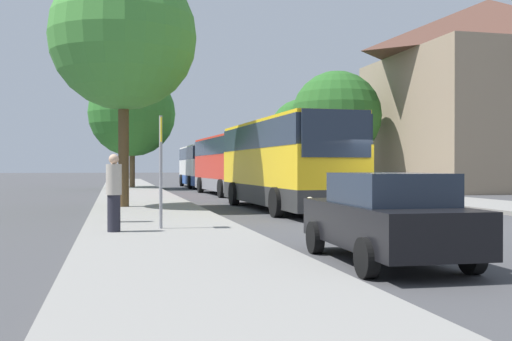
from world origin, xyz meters
TOP-DOWN VIEW (x-y plane):
  - ground_plane at (0.00, 0.00)m, footprint 300.00×300.00m
  - sidewalk_left at (-7.00, 0.00)m, footprint 4.00×120.00m
  - building_right_background at (18.05, 22.05)m, footprint 14.01×13.85m
  - bus_front at (-1.84, 6.22)m, footprint 2.98×10.77m
  - bus_middle at (-1.48, 18.93)m, footprint 3.02×10.84m
  - bus_rear at (-1.38, 31.90)m, footprint 2.88×10.61m
  - parked_car_left_curb at (-3.63, -6.43)m, footprint 2.05×4.29m
  - parked_car_right_near at (4.18, 9.05)m, footprint 2.12×4.48m
  - bus_stop_sign at (-7.10, -1.07)m, footprint 0.08×0.45m
  - pedestrian_waiting_near at (-8.23, -1.59)m, footprint 0.36×0.36m
  - pedestrian_waiting_far at (-8.22, 0.94)m, footprint 0.36×0.36m
  - tree_left_near at (-6.90, 29.25)m, footprint 6.40×6.40m
  - tree_left_far at (-7.86, 7.38)m, footprint 5.59×5.59m
  - tree_right_near at (7.54, 33.53)m, footprint 5.18×5.18m
  - tree_right_mid at (7.28, 24.25)m, footprint 6.40×6.40m

SIDE VIEW (x-z plane):
  - ground_plane at x=0.00m, z-range 0.00..0.00m
  - sidewalk_left at x=-7.00m, z-range 0.00..0.15m
  - parked_car_right_near at x=4.18m, z-range 0.05..1.36m
  - parked_car_left_curb at x=-3.63m, z-range 0.02..1.59m
  - pedestrian_waiting_far at x=-8.22m, z-range 0.15..1.81m
  - pedestrian_waiting_near at x=-8.23m, z-range 0.16..1.99m
  - bus_rear at x=-1.38m, z-range 0.11..3.42m
  - bus_front at x=-1.84m, z-range 0.11..3.54m
  - bus_middle at x=-1.48m, z-range 0.11..3.56m
  - bus_stop_sign at x=-7.10m, z-range 0.48..3.27m
  - tree_right_near at x=7.54m, z-range 1.23..8.59m
  - tree_right_mid at x=7.28m, z-range 1.12..9.48m
  - tree_left_near at x=-6.90m, z-range 1.29..9.97m
  - tree_left_far at x=-7.86m, z-range 1.98..11.25m
  - building_right_background at x=18.05m, z-range 0.00..13.73m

